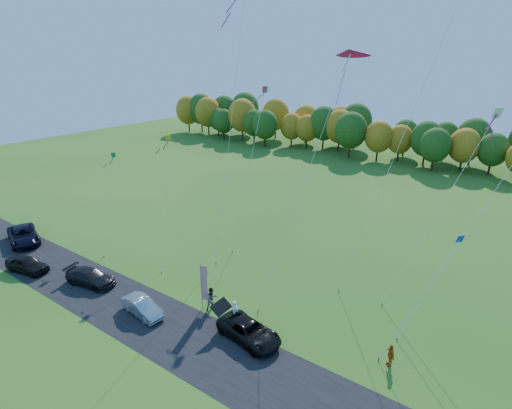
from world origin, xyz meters
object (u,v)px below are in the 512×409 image
Objects in this scene: silver_sedan at (142,307)px; feather_flag at (203,283)px; person_east at (390,355)px; black_suv at (249,331)px.

silver_sedan is 5.17m from feather_flag.
silver_sedan is at bearing -112.78° from person_east.
silver_sedan is at bearing -137.85° from feather_flag.
black_suv is 1.24× the size of feather_flag.
feather_flag is at bearing -41.77° from silver_sedan.
feather_flag is at bearing 89.71° from black_suv.
silver_sedan is 18.47m from person_east.
feather_flag is (-14.00, -2.37, 1.68)m from person_east.
black_suv is at bearing -110.70° from person_east.
feather_flag is at bearing -120.88° from person_east.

